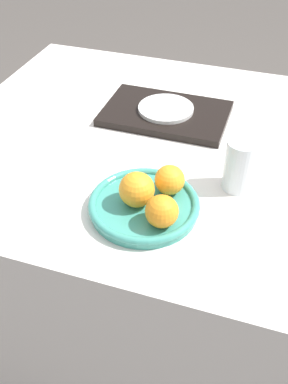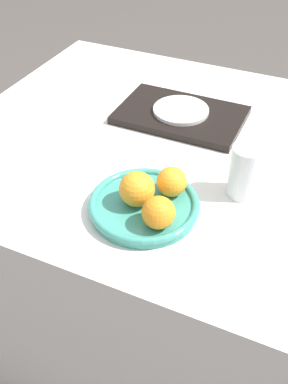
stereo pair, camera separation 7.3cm
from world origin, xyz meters
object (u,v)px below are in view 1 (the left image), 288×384
Objects in this scene: orange_2 at (170,180)px; orange_0 at (137,190)px; fruit_platter at (144,205)px; water_glass at (240,165)px; serving_tray at (166,113)px; side_plate at (166,109)px; orange_1 at (162,211)px.

orange_0 is at bearing -133.10° from orange_2.
water_glass is (0.17, 0.14, 0.04)m from fruit_platter.
orange_0 is 0.08m from orange_2.
water_glass is 0.33m from serving_tray.
serving_tray is at bearing 134.25° from water_glass.
side_plate reaches higher than serving_tray.
serving_tray is (-0.23, 0.24, -0.05)m from water_glass.
water_glass reaches higher than side_plate.
orange_0 is at bearing -82.77° from side_plate.
orange_2 is at bearing -147.02° from water_glass.
water_glass reaches higher than orange_2.
orange_1 reaches higher than serving_tray.
orange_1 is at bearing -32.91° from orange_0.
orange_0 is 0.08m from orange_1.
side_plate is at bearing 134.25° from water_glass.
side_plate is at bearing 97.23° from orange_0.
water_glass is at bearing 37.58° from orange_0.
side_plate is (0.00, 0.00, 0.02)m from serving_tray.
side_plate reaches higher than fruit_platter.
fruit_platter is 0.22m from water_glass.
orange_0 is at bearing -142.42° from water_glass.
orange_2 is 0.34m from serving_tray.
fruit_platter is at bearing 12.10° from orange_0.
orange_0 reaches higher than side_plate.
water_glass is at bearing -45.75° from serving_tray.
serving_tray is at bearing 99.40° from fruit_platter.
orange_0 is 1.12× the size of orange_1.
orange_2 is at bearing 54.12° from fruit_platter.
orange_1 is 0.22m from water_glass.
orange_1 is 0.10m from orange_2.
side_plate is (-0.06, 0.37, 0.01)m from fruit_platter.
orange_2 is 0.42× the size of side_plate.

